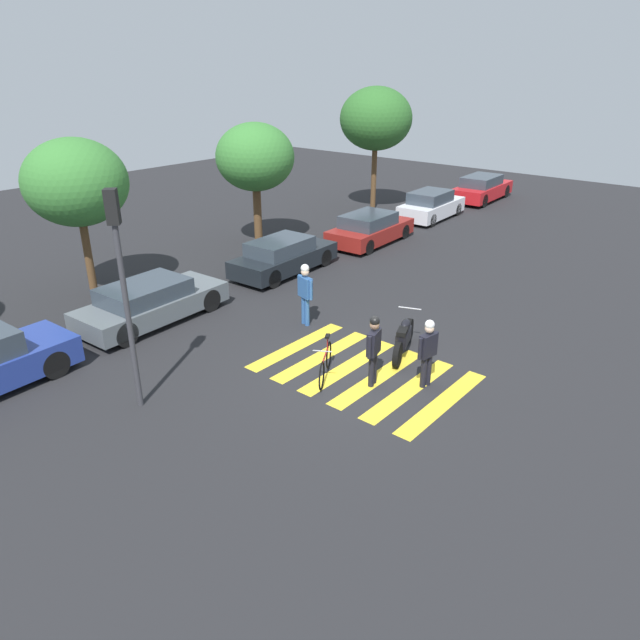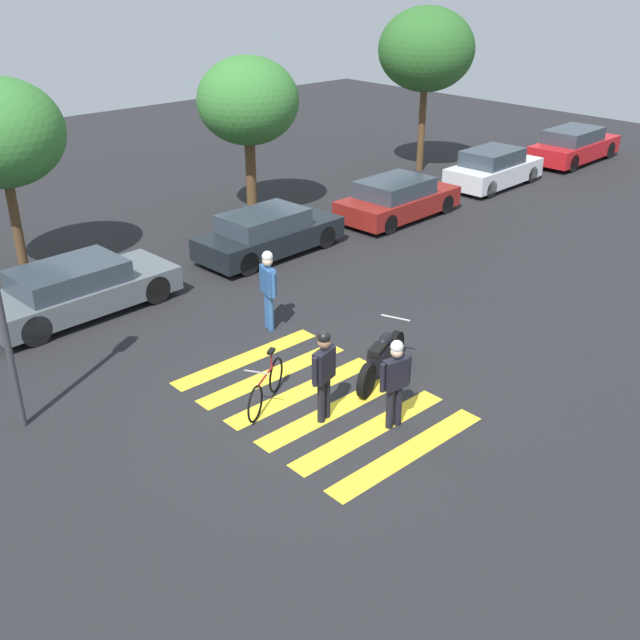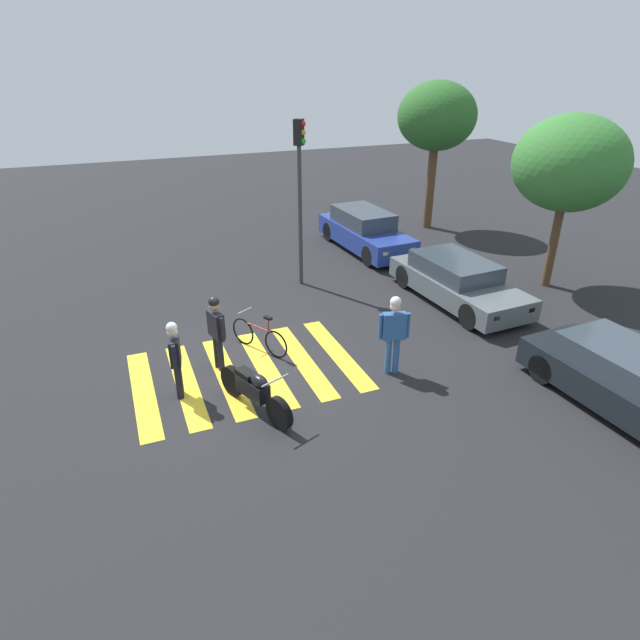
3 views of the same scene
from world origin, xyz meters
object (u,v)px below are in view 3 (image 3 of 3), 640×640
object	(u,v)px
officer_on_foot	(216,328)
pedestrian_bystander	(394,329)
police_motorcycle	(254,391)
officer_by_motorcycle	(175,355)
car_grey_coupe	(457,281)
leaning_bicycle	(259,337)
traffic_light_pole	(300,180)
car_black_suv	(628,382)
car_blue_hatchback	(365,231)

from	to	relation	value
officer_on_foot	pedestrian_bystander	bearing A→B (deg)	65.66
police_motorcycle	officer_by_motorcycle	size ratio (longest dim) A/B	1.22
officer_on_foot	car_grey_coupe	xyz separation A→B (m)	(-1.18, 7.21, -0.42)
leaning_bicycle	traffic_light_pole	world-z (taller)	traffic_light_pole
police_motorcycle	traffic_light_pole	size ratio (longest dim) A/B	0.43
car_black_suv	pedestrian_bystander	bearing A→B (deg)	-128.81
police_motorcycle	pedestrian_bystander	distance (m)	3.31
car_black_suv	leaning_bicycle	bearing A→B (deg)	-129.28
leaning_bicycle	pedestrian_bystander	bearing A→B (deg)	50.02
police_motorcycle	traffic_light_pole	xyz separation A→B (m)	(-5.96, 3.19, 2.76)
police_motorcycle	car_grey_coupe	distance (m)	7.53
pedestrian_bystander	officer_by_motorcycle	bearing A→B (deg)	-100.41
police_motorcycle	car_blue_hatchback	world-z (taller)	car_blue_hatchback
car_grey_coupe	officer_on_foot	bearing A→B (deg)	-80.69
pedestrian_bystander	traffic_light_pole	world-z (taller)	traffic_light_pole
officer_by_motorcycle	car_black_suv	xyz separation A→B (m)	(3.79, 8.23, -0.36)
police_motorcycle	car_grey_coupe	size ratio (longest dim) A/B	0.45
car_blue_hatchback	officer_by_motorcycle	bearing A→B (deg)	-47.55
car_blue_hatchback	car_black_suv	size ratio (longest dim) A/B	1.06
pedestrian_bystander	leaning_bicycle	bearing A→B (deg)	-129.98
pedestrian_bystander	car_black_suv	size ratio (longest dim) A/B	0.42
officer_on_foot	police_motorcycle	bearing A→B (deg)	9.67
leaning_bicycle	officer_on_foot	distance (m)	1.35
police_motorcycle	officer_on_foot	world-z (taller)	officer_on_foot
officer_on_foot	car_black_suv	world-z (taller)	officer_on_foot
officer_on_foot	traffic_light_pole	world-z (taller)	traffic_light_pole
leaning_bicycle	car_grey_coupe	bearing A→B (deg)	96.68
leaning_bicycle	police_motorcycle	bearing A→B (deg)	-18.36
officer_by_motorcycle	traffic_light_pole	distance (m)	7.01
pedestrian_bystander	car_blue_hatchback	bearing A→B (deg)	157.83
car_blue_hatchback	traffic_light_pole	world-z (taller)	traffic_light_pole
pedestrian_bystander	officer_on_foot	bearing A→B (deg)	-114.34
leaning_bicycle	car_grey_coupe	distance (m)	6.17
officer_by_motorcycle	pedestrian_bystander	xyz separation A→B (m)	(0.84, 4.56, 0.11)
officer_on_foot	officer_by_motorcycle	distance (m)	1.27
traffic_light_pole	officer_on_foot	bearing A→B (deg)	-40.40
leaning_bicycle	car_blue_hatchback	bearing A→B (deg)	135.92
officer_on_foot	car_grey_coupe	size ratio (longest dim) A/B	0.39
pedestrian_bystander	car_grey_coupe	bearing A→B (deg)	127.36
traffic_light_pole	officer_by_motorcycle	bearing A→B (deg)	-42.68
officer_on_foot	car_grey_coupe	bearing A→B (deg)	99.31
car_grey_coupe	car_black_suv	world-z (taller)	car_black_suv
leaning_bicycle	car_grey_coupe	xyz separation A→B (m)	(-0.72, 6.12, 0.23)
car_black_suv	police_motorcycle	bearing A→B (deg)	-111.42
police_motorcycle	car_black_suv	world-z (taller)	car_black_suv
officer_on_foot	car_blue_hatchback	bearing A→B (deg)	133.12
pedestrian_bystander	car_blue_hatchback	xyz separation A→B (m)	(-7.98, 3.25, -0.40)
officer_on_foot	car_black_suv	distance (m)	8.55
leaning_bicycle	pedestrian_bystander	world-z (taller)	pedestrian_bystander
police_motorcycle	pedestrian_bystander	world-z (taller)	pedestrian_bystander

